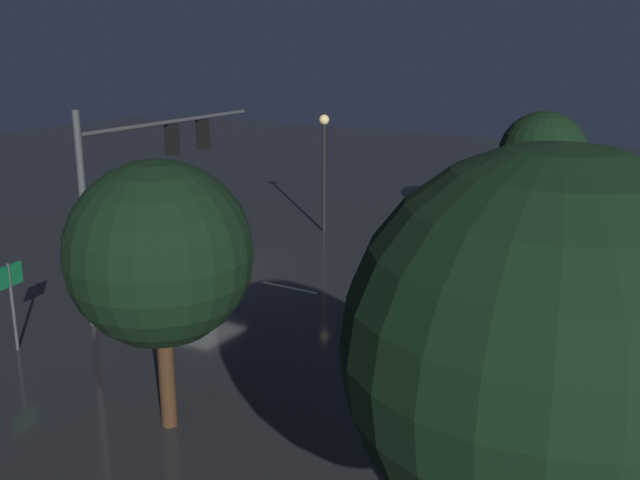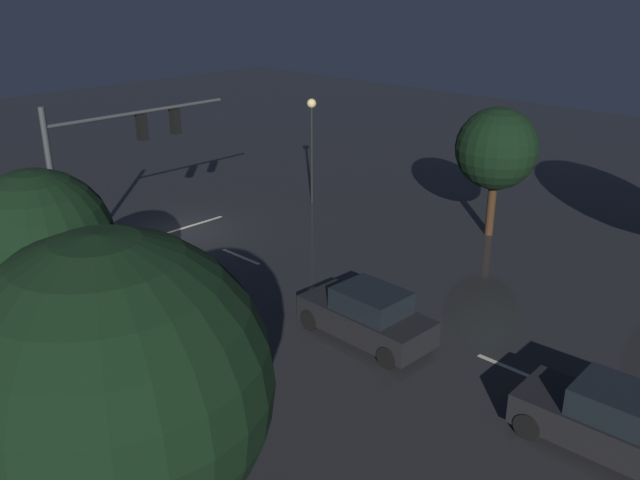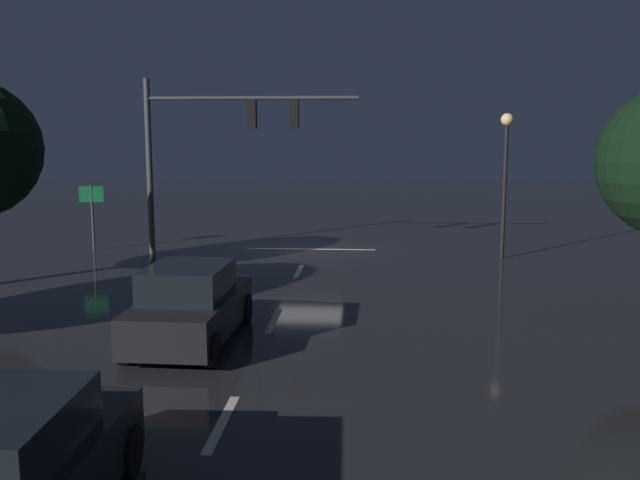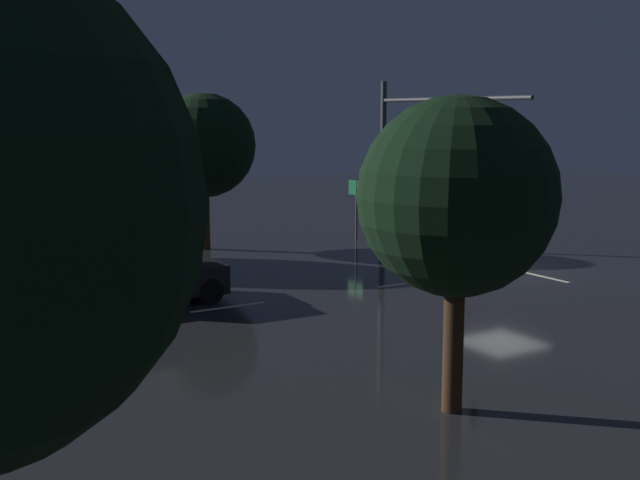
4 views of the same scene
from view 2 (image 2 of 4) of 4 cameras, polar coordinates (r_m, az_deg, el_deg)
name	(u,v)px [view 2 (image 2 of 4)]	position (r m, az deg, el deg)	size (l,w,h in m)	color
ground_plane	(182,232)	(30.42, -11.49, 0.64)	(80.00, 80.00, 0.00)	#232326
traffic_signal_assembly	(113,150)	(26.82, -16.91, 7.19)	(7.73, 0.47, 6.35)	#383A3D
lane_dash_far	(241,257)	(27.42, -6.63, -1.39)	(2.20, 0.16, 0.01)	beige
lane_dash_mid	(354,303)	(23.50, 2.87, -5.33)	(2.20, 0.16, 0.01)	beige
lane_dash_near	(512,369)	(20.61, 15.76, -10.34)	(2.20, 0.16, 0.01)	beige
stop_bar	(177,230)	(30.70, -11.89, 0.82)	(5.00, 0.16, 0.01)	beige
car_approaching	(367,315)	(21.04, 3.95, -6.31)	(2.01, 4.41, 1.70)	black
car_distant	(612,422)	(17.84, 23.23, -13.82)	(2.03, 4.42, 1.70)	black
street_lamp_left_kerb	(312,131)	(32.85, -0.70, 9.11)	(0.44, 0.44, 5.09)	black
tree_right_near	(39,243)	(19.35, -22.44, -0.26)	(3.95, 3.95, 5.95)	#382314
tree_left_far	(497,149)	(29.37, 14.56, 7.37)	(3.43, 3.43, 5.52)	#382314
tree_right_far	(114,386)	(10.74, -16.84, -11.64)	(4.80, 4.80, 7.29)	#382314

